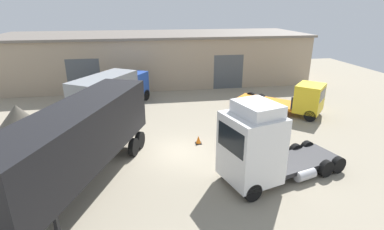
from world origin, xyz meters
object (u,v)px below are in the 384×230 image
object	(u,v)px
tractor_unit_white	(259,147)
box_truck_blue	(111,90)
gravel_pile	(17,116)
flatbed_truck_yellow	(297,99)
traffic_cone	(198,140)
container_trailer_white	(79,138)

from	to	relation	value
tractor_unit_white	box_truck_blue	world-z (taller)	tractor_unit_white
box_truck_blue	gravel_pile	world-z (taller)	box_truck_blue
flatbed_truck_yellow	traffic_cone	world-z (taller)	flatbed_truck_yellow
gravel_pile	traffic_cone	bearing A→B (deg)	-21.31
tractor_unit_white	traffic_cone	world-z (taller)	tractor_unit_white
flatbed_truck_yellow	gravel_pile	size ratio (longest dim) A/B	2.29
flatbed_truck_yellow	gravel_pile	world-z (taller)	flatbed_truck_yellow
tractor_unit_white	container_trailer_white	bearing A→B (deg)	-23.82
tractor_unit_white	box_truck_blue	xyz separation A→B (m)	(-8.05, 12.64, -0.19)
container_trailer_white	gravel_pile	distance (m)	10.88
container_trailer_white	traffic_cone	bearing A→B (deg)	142.63
flatbed_truck_yellow	traffic_cone	size ratio (longest dim) A/B	12.19
gravel_pile	box_truck_blue	bearing A→B (deg)	22.52
tractor_unit_white	traffic_cone	xyz separation A→B (m)	(-2.05, 5.02, -1.77)
tractor_unit_white	flatbed_truck_yellow	xyz separation A→B (m)	(6.94, 9.19, -0.74)
flatbed_truck_yellow	container_trailer_white	bearing A→B (deg)	-109.23
tractor_unit_white	container_trailer_white	distance (m)	8.61
tractor_unit_white	gravel_pile	xyz separation A→B (m)	(-14.61, 9.92, -1.15)
container_trailer_white	box_truck_blue	distance (m)	11.59
box_truck_blue	traffic_cone	bearing A→B (deg)	-109.72
traffic_cone	box_truck_blue	bearing A→B (deg)	128.23
container_trailer_white	traffic_cone	world-z (taller)	container_trailer_white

